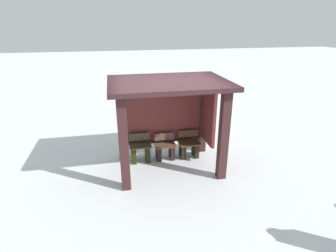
{
  "coord_description": "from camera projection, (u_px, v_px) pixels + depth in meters",
  "views": [
    {
      "loc": [
        -1.25,
        -5.94,
        3.52
      ],
      "look_at": [
        -0.03,
        -0.06,
        1.16
      ],
      "focal_mm": 28.58,
      "sensor_mm": 36.0,
      "label": 1
    }
  ],
  "objects": [
    {
      "name": "bus_shelter",
      "position": [
        171.0,
        105.0,
        6.52
      ],
      "size": [
        2.76,
        1.98,
        2.25
      ],
      "color": "#391E1E",
      "rests_on": "ground"
    },
    {
      "name": "bench_right_inside",
      "position": [
        189.0,
        147.0,
        7.37
      ],
      "size": [
        0.57,
        0.41,
        0.72
      ],
      "color": "#4C371F",
      "rests_on": "ground"
    },
    {
      "name": "bench_center_inside",
      "position": [
        165.0,
        149.0,
        7.25
      ],
      "size": [
        0.57,
        0.35,
        0.7
      ],
      "color": "brown",
      "rests_on": "ground"
    },
    {
      "name": "bench_left_inside",
      "position": [
        141.0,
        151.0,
        7.11
      ],
      "size": [
        0.57,
        0.35,
        0.76
      ],
      "color": "#443F28",
      "rests_on": "ground"
    },
    {
      "name": "ground_plane",
      "position": [
        169.0,
        167.0,
        6.93
      ],
      "size": [
        60.0,
        60.0,
        0.0
      ],
      "primitive_type": "plane",
      "color": "white"
    }
  ]
}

